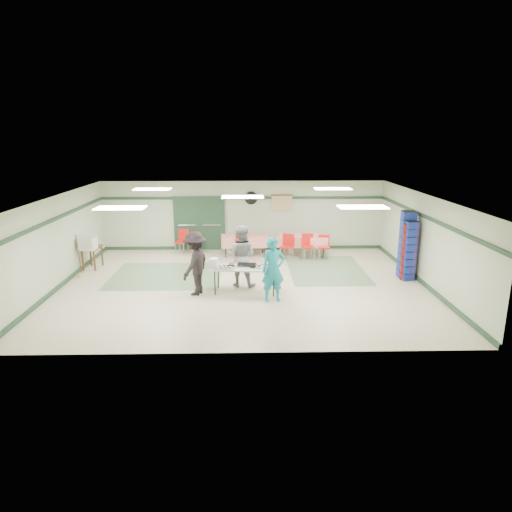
{
  "coord_description": "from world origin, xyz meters",
  "views": [
    {
      "loc": [
        0.08,
        -13.22,
        4.42
      ],
      "look_at": [
        0.38,
        -0.3,
        0.98
      ],
      "focal_mm": 32.0,
      "sensor_mm": 36.0,
      "label": 1
    }
  ],
  "objects_px": {
    "volunteer_dark": "(195,263)",
    "crate_stack_blue_a": "(406,245)",
    "serving_table": "(245,268)",
    "chair_d": "(242,244)",
    "dining_table_a": "(303,240)",
    "volunteer_teal": "(273,270)",
    "printer_table": "(92,250)",
    "chair_loose_a": "(195,240)",
    "volunteer_grey": "(241,256)",
    "chair_loose_b": "(182,239)",
    "chair_a": "(308,244)",
    "office_printer": "(87,244)",
    "broom": "(79,255)",
    "chair_c": "(324,244)",
    "crate_stack_red": "(408,251)",
    "crate_stack_blue_b": "(409,251)",
    "dining_table_b": "(244,241)",
    "chair_b": "(288,244)"
  },
  "relations": [
    {
      "from": "volunteer_dark",
      "to": "crate_stack_blue_a",
      "type": "relative_size",
      "value": 0.85
    },
    {
      "from": "volunteer_teal",
      "to": "printer_table",
      "type": "xyz_separation_m",
      "value": [
        -5.97,
        3.31,
        -0.26
      ]
    },
    {
      "from": "volunteer_dark",
      "to": "chair_loose_b",
      "type": "height_order",
      "value": "volunteer_dark"
    },
    {
      "from": "volunteer_dark",
      "to": "printer_table",
      "type": "height_order",
      "value": "volunteer_dark"
    },
    {
      "from": "serving_table",
      "to": "chair_loose_a",
      "type": "distance_m",
      "value": 5.07
    },
    {
      "from": "chair_d",
      "to": "broom",
      "type": "distance_m",
      "value": 5.55
    },
    {
      "from": "crate_stack_blue_a",
      "to": "broom",
      "type": "height_order",
      "value": "crate_stack_blue_a"
    },
    {
      "from": "volunteer_teal",
      "to": "chair_c",
      "type": "height_order",
      "value": "volunteer_teal"
    },
    {
      "from": "crate_stack_blue_a",
      "to": "crate_stack_blue_b",
      "type": "xyz_separation_m",
      "value": [
        0.0,
        -0.25,
        -0.13
      ]
    },
    {
      "from": "volunteer_grey",
      "to": "volunteer_teal",
      "type": "bearing_deg",
      "value": 137.91
    },
    {
      "from": "chair_a",
      "to": "crate_stack_blue_a",
      "type": "relative_size",
      "value": 0.43
    },
    {
      "from": "volunteer_grey",
      "to": "chair_loose_b",
      "type": "xyz_separation_m",
      "value": [
        -2.27,
        3.88,
        -0.35
      ]
    },
    {
      "from": "chair_loose_b",
      "to": "printer_table",
      "type": "distance_m",
      "value": 3.4
    },
    {
      "from": "volunteer_teal",
      "to": "crate_stack_blue_b",
      "type": "bearing_deg",
      "value": 11.11
    },
    {
      "from": "crate_stack_blue_a",
      "to": "office_printer",
      "type": "relative_size",
      "value": 4.12
    },
    {
      "from": "volunteer_grey",
      "to": "chair_c",
      "type": "height_order",
      "value": "volunteer_grey"
    },
    {
      "from": "volunteer_dark",
      "to": "office_printer",
      "type": "xyz_separation_m",
      "value": [
        -3.8,
        2.35,
        0.04
      ]
    },
    {
      "from": "chair_b",
      "to": "chair_d",
      "type": "distance_m",
      "value": 1.69
    },
    {
      "from": "serving_table",
      "to": "dining_table_b",
      "type": "distance_m",
      "value": 4.21
    },
    {
      "from": "volunteer_dark",
      "to": "crate_stack_blue_b",
      "type": "distance_m",
      "value": 6.61
    },
    {
      "from": "crate_stack_red",
      "to": "crate_stack_blue_b",
      "type": "relative_size",
      "value": 0.96
    },
    {
      "from": "crate_stack_red",
      "to": "chair_c",
      "type": "bearing_deg",
      "value": 131.39
    },
    {
      "from": "crate_stack_red",
      "to": "printer_table",
      "type": "bearing_deg",
      "value": 171.97
    },
    {
      "from": "chair_a",
      "to": "dining_table_b",
      "type": "bearing_deg",
      "value": 158.71
    },
    {
      "from": "serving_table",
      "to": "broom",
      "type": "bearing_deg",
      "value": 168.8
    },
    {
      "from": "volunteer_dark",
      "to": "office_printer",
      "type": "relative_size",
      "value": 3.49
    },
    {
      "from": "office_printer",
      "to": "volunteer_dark",
      "type": "bearing_deg",
      "value": -27.97
    },
    {
      "from": "volunteer_grey",
      "to": "chair_a",
      "type": "relative_size",
      "value": 2.01
    },
    {
      "from": "chair_loose_a",
      "to": "volunteer_grey",
      "type": "bearing_deg",
      "value": -62.09
    },
    {
      "from": "volunteer_dark",
      "to": "dining_table_a",
      "type": "distance_m",
      "value": 5.63
    },
    {
      "from": "volunteer_dark",
      "to": "chair_loose_b",
      "type": "distance_m",
      "value": 4.72
    },
    {
      "from": "chair_b",
      "to": "volunteer_grey",
      "type": "bearing_deg",
      "value": -95.42
    },
    {
      "from": "chair_a",
      "to": "printer_table",
      "type": "xyz_separation_m",
      "value": [
        -7.51,
        -1.05,
        0.06
      ]
    },
    {
      "from": "crate_stack_blue_a",
      "to": "printer_table",
      "type": "xyz_separation_m",
      "value": [
        -10.3,
        1.28,
        -0.45
      ]
    },
    {
      "from": "chair_loose_b",
      "to": "broom",
      "type": "bearing_deg",
      "value": -114.44
    },
    {
      "from": "volunteer_teal",
      "to": "chair_loose_b",
      "type": "xyz_separation_m",
      "value": [
        -3.15,
        5.21,
        -0.3
      ]
    },
    {
      "from": "chair_d",
      "to": "crate_stack_blue_a",
      "type": "xyz_separation_m",
      "value": [
        5.22,
        -2.32,
        0.52
      ]
    },
    {
      "from": "chair_loose_b",
      "to": "office_printer",
      "type": "bearing_deg",
      "value": -120.58
    },
    {
      "from": "chair_d",
      "to": "chair_a",
      "type": "bearing_deg",
      "value": -5.5
    },
    {
      "from": "volunteer_grey",
      "to": "printer_table",
      "type": "distance_m",
      "value": 5.47
    },
    {
      "from": "volunteer_grey",
      "to": "chair_loose_a",
      "type": "relative_size",
      "value": 2.28
    },
    {
      "from": "chair_b",
      "to": "chair_d",
      "type": "bearing_deg",
      "value": -156.63
    },
    {
      "from": "dining_table_a",
      "to": "dining_table_b",
      "type": "distance_m",
      "value": 2.2
    },
    {
      "from": "volunteer_grey",
      "to": "crate_stack_blue_b",
      "type": "height_order",
      "value": "crate_stack_blue_b"
    },
    {
      "from": "serving_table",
      "to": "chair_d",
      "type": "relative_size",
      "value": 2.2
    },
    {
      "from": "volunteer_dark",
      "to": "crate_stack_red",
      "type": "relative_size",
      "value": 1.01
    },
    {
      "from": "volunteer_grey",
      "to": "office_printer",
      "type": "distance_m",
      "value": 5.34
    },
    {
      "from": "dining_table_a",
      "to": "crate_stack_blue_a",
      "type": "height_order",
      "value": "crate_stack_blue_a"
    },
    {
      "from": "chair_loose_b",
      "to": "crate_stack_red",
      "type": "height_order",
      "value": "crate_stack_red"
    },
    {
      "from": "chair_c",
      "to": "office_printer",
      "type": "bearing_deg",
      "value": -164.24
    }
  ]
}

